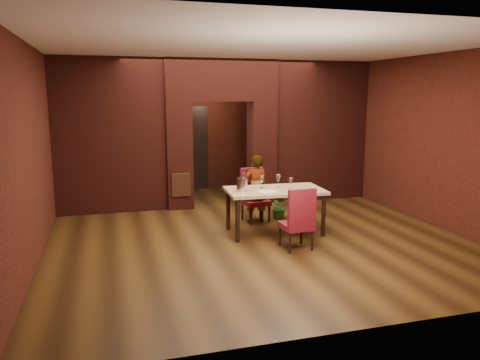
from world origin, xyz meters
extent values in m
plane|color=#422A10|center=(0.00, 0.00, 0.00)|extent=(8.00, 8.00, 0.00)
cube|color=silver|center=(0.00, 0.00, 3.20)|extent=(7.00, 8.00, 0.04)
cube|color=#602014|center=(0.00, 4.00, 1.60)|extent=(7.00, 0.04, 3.20)
cube|color=#602014|center=(0.00, -4.00, 1.60)|extent=(7.00, 0.04, 3.20)
cube|color=#602014|center=(-3.50, 0.00, 1.60)|extent=(0.04, 8.00, 3.20)
cube|color=#602014|center=(3.50, 0.00, 1.60)|extent=(0.04, 8.00, 3.20)
cube|color=maroon|center=(-0.95, 2.00, 1.15)|extent=(0.55, 0.55, 2.30)
cube|color=maroon|center=(0.95, 2.00, 1.15)|extent=(0.55, 0.55, 2.30)
cube|color=maroon|center=(0.00, 2.00, 2.75)|extent=(2.45, 0.55, 0.90)
cube|color=maroon|center=(-2.36, 2.00, 1.60)|extent=(2.28, 0.35, 3.20)
cube|color=maroon|center=(2.36, 2.00, 1.60)|extent=(2.28, 0.35, 3.20)
cube|color=#9C4F2D|center=(-0.95, 1.71, 0.55)|extent=(0.40, 0.03, 0.50)
cube|color=black|center=(-0.40, 3.94, 1.05)|extent=(0.90, 0.08, 2.10)
cube|color=black|center=(-0.40, 3.90, 1.05)|extent=(1.02, 0.04, 2.22)
cube|color=tan|center=(0.38, -0.42, 0.40)|extent=(1.75, 1.05, 0.80)
cube|color=maroon|center=(0.30, 0.40, 0.52)|extent=(0.53, 0.53, 1.04)
cube|color=maroon|center=(0.41, -1.34, 0.51)|extent=(0.48, 0.48, 1.01)
imported|color=beige|center=(0.28, 0.35, 0.66)|extent=(0.49, 0.33, 1.32)
cube|color=silver|center=(0.20, -0.59, 0.80)|extent=(0.32, 0.26, 0.00)
cylinder|color=#BBBCC2|center=(-0.23, -0.44, 0.91)|extent=(0.19, 0.19, 0.23)
cylinder|color=silver|center=(-0.14, -0.23, 0.94)|extent=(0.07, 0.07, 0.29)
imported|color=#2B5A23|center=(0.83, 0.51, 0.23)|extent=(0.49, 0.46, 0.45)
camera|label=1|loc=(-2.45, -8.03, 2.44)|focal=35.00mm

